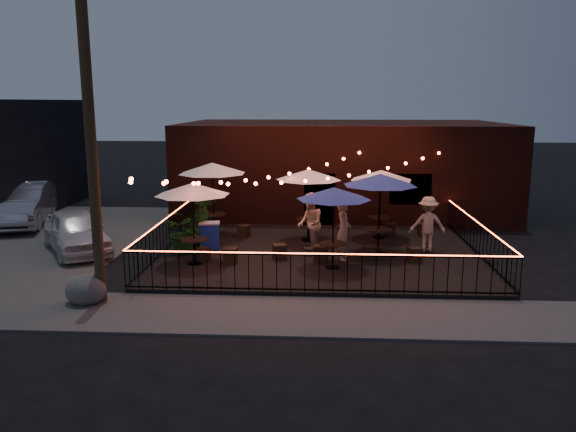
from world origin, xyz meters
The scene contains 37 objects.
ground centered at (0.00, 0.00, 0.00)m, with size 110.00×110.00×0.00m, color black.
patio centered at (0.00, 2.00, 0.07)m, with size 10.00×8.00×0.15m, color black.
sidewalk centered at (0.00, -3.25, 0.03)m, with size 18.00×2.50×0.05m, color #484543.
brick_building centered at (1.00, 9.99, 2.00)m, with size 14.00×8.00×4.00m.
utility_pole centered at (-5.40, -2.60, 4.00)m, with size 0.26×0.26×8.00m, color #392617.
fence_front centered at (0.00, -2.00, 0.66)m, with size 10.00×0.04×1.04m.
fence_left centered at (-5.00, 2.00, 0.66)m, with size 0.04×8.00×1.04m.
fence_right centered at (5.00, 2.00, 0.66)m, with size 0.04×8.00×1.04m.
festoon_lights centered at (-1.01, 1.70, 2.52)m, with size 10.02×8.72×1.32m.
cafe_table_0 centered at (-3.72, 0.42, 2.38)m, with size 2.93×2.93×2.44m.
cafe_table_1 centered at (-3.80, 3.94, 2.57)m, with size 3.10×3.10×2.66m.
cafe_table_2 centered at (0.40, 0.24, 2.32)m, with size 2.38×2.38×2.38m.
cafe_table_3 centered at (-0.39, 3.48, 2.43)m, with size 2.51×2.51×2.50m.
cafe_table_4 centered at (1.88, 1.88, 2.49)m, with size 2.95×2.95×2.57m.
cafe_table_5 centered at (2.14, 4.05, 2.36)m, with size 2.59×2.59×2.42m.
bistro_chair_0 centered at (-3.52, 0.63, 0.36)m, with size 0.36×0.36×0.43m, color black.
bistro_chair_1 centered at (-2.66, 0.53, 0.38)m, with size 0.39×0.39×0.47m, color black.
bistro_chair_2 centered at (-4.48, 3.93, 0.37)m, with size 0.37×0.37×0.44m, color black.
bistro_chair_3 centered at (-2.71, 3.87, 0.37)m, with size 0.36×0.36×0.43m, color black.
bistro_chair_4 centered at (-1.22, 1.05, 0.38)m, with size 0.40×0.40×0.47m, color black.
bistro_chair_5 centered at (0.06, 0.92, 0.39)m, with size 0.40×0.40×0.47m, color black.
bistro_chair_6 centered at (-0.23, 4.04, 0.36)m, with size 0.36×0.36×0.43m, color black.
bistro_chair_7 centered at (0.85, 3.83, 0.38)m, with size 0.40×0.40×0.47m, color black.
bistro_chair_8 centered at (1.59, 1.18, 0.36)m, with size 0.35×0.35×0.42m, color black.
bistro_chair_9 centered at (2.89, 0.96, 0.38)m, with size 0.38×0.38×0.45m, color black.
bistro_chair_10 centered at (2.57, 4.48, 0.37)m, with size 0.37×0.37×0.43m, color black.
bistro_chair_11 centered at (3.77, 4.36, 0.39)m, with size 0.40×0.40×0.47m, color black.
patron_a centered at (0.74, 1.15, 1.07)m, with size 0.67×0.44×1.83m, color tan.
patron_b centered at (-0.30, 1.78, 1.13)m, with size 0.95×0.74×1.95m, color #D4A586.
patron_c centered at (3.49, 2.31, 1.04)m, with size 1.15×0.66×1.79m, color tan.
potted_shrub_a centered at (-4.26, 1.58, 0.85)m, with size 1.27×1.10×1.41m, color #12380E.
potted_shrub_b centered at (-3.99, 2.15, 0.86)m, with size 0.78×0.63×1.42m, color #1A4012.
potted_shrub_c centered at (-4.17, 4.33, 0.87)m, with size 0.81×0.81×1.45m, color #0F3A0C.
cooler centered at (-3.60, 2.17, 0.60)m, with size 0.75×0.59×0.89m.
boulder centered at (-5.73, -2.76, 0.37)m, with size 0.95×0.80×0.74m, color #4B4C46.
car_white centered at (-8.06, 2.10, 0.70)m, with size 1.65×4.10×1.40m, color silver.
car_silver centered at (-12.01, 6.09, 0.85)m, with size 1.81×5.18×1.71m, color #9D9EA4.
Camera 1 is at (-0.02, -15.59, 4.92)m, focal length 35.00 mm.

